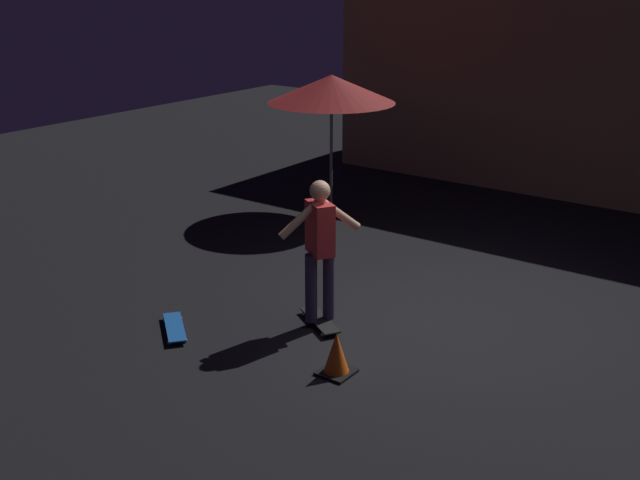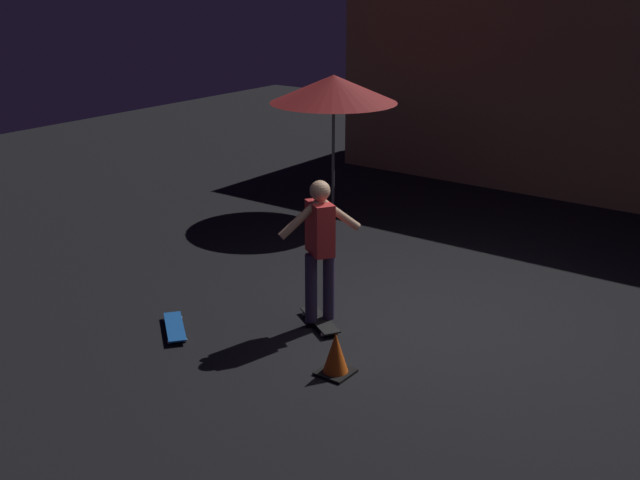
# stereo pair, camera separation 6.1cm
# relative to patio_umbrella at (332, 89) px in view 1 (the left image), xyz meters

# --- Properties ---
(ground_plane) EXTENTS (28.00, 28.00, 0.00)m
(ground_plane) POSITION_rel_patio_umbrella_xyz_m (3.58, -2.97, -2.07)
(ground_plane) COLOR black
(low_building) EXTENTS (9.59, 4.15, 3.68)m
(low_building) POSITION_rel_patio_umbrella_xyz_m (3.01, 5.00, -0.23)
(low_building) COLOR #AD7F56
(low_building) RESTS_ON ground_plane
(patio_umbrella) EXTENTS (2.10, 2.10, 2.30)m
(patio_umbrella) POSITION_rel_patio_umbrella_xyz_m (0.00, 0.00, 0.00)
(patio_umbrella) COLOR slate
(patio_umbrella) RESTS_ON ground_plane
(skateboard_ridden) EXTENTS (0.77, 0.58, 0.07)m
(skateboard_ridden) POSITION_rel_patio_umbrella_xyz_m (2.50, -3.74, -2.02)
(skateboard_ridden) COLOR black
(skateboard_ridden) RESTS_ON ground_plane
(skateboard_spare) EXTENTS (0.73, 0.64, 0.07)m
(skateboard_spare) POSITION_rel_patio_umbrella_xyz_m (1.27, -4.88, -2.02)
(skateboard_spare) COLOR #1959B2
(skateboard_spare) RESTS_ON ground_plane
(skater) EXTENTS (0.59, 0.88, 1.67)m
(skater) POSITION_rel_patio_umbrella_xyz_m (2.50, -3.74, -1.04)
(skater) COLOR #382D4C
(skater) RESTS_ON skateboard_ridden
(traffic_cone) EXTENTS (0.34, 0.34, 0.46)m
(traffic_cone) POSITION_rel_patio_umbrella_xyz_m (3.32, -4.58, -1.86)
(traffic_cone) COLOR black
(traffic_cone) RESTS_ON ground_plane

